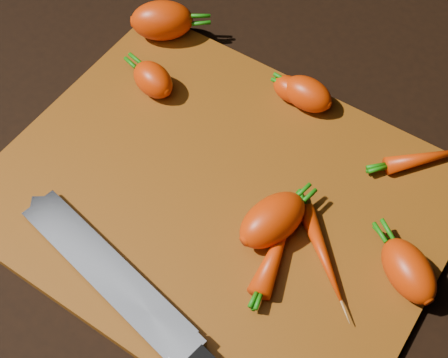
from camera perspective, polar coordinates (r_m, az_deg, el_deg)
The scene contains 12 objects.
ground at distance 0.73m, azimuth -0.44°, elevation -2.07°, with size 2.00×2.00×0.01m, color black.
cutting_board at distance 0.72m, azimuth -0.44°, elevation -1.61°, with size 0.50×0.40×0.01m, color brown.
carrot_0 at distance 0.86m, azimuth -5.69°, elevation 14.23°, with size 0.08×0.05×0.05m, color #C13107.
carrot_1 at distance 0.79m, azimuth -6.51°, elevation 9.01°, with size 0.06×0.04×0.04m, color #C13107.
carrot_2 at distance 0.67m, azimuth 4.47°, elevation -3.75°, with size 0.08×0.05×0.05m, color #C13107.
carrot_3 at distance 0.78m, azimuth 7.62°, elevation 7.72°, with size 0.06×0.04×0.04m, color #C13107.
carrot_4 at distance 0.79m, azimuth 6.09°, elevation 8.15°, with size 0.05×0.03×0.03m, color #C13107.
carrot_5 at distance 0.67m, azimuth 16.52°, elevation -8.04°, with size 0.08×0.04×0.04m, color #C13107.
carrot_6 at distance 0.76m, azimuth 18.05°, elevation 1.86°, with size 0.10×0.02×0.02m, color #C13107.
carrot_7 at distance 0.67m, azimuth 8.97°, elevation -6.67°, with size 0.11×0.02×0.02m, color #C13107.
carrot_8 at distance 0.66m, azimuth 4.70°, elevation -6.77°, with size 0.10×0.03×0.03m, color #C13107.
knife at distance 0.66m, azimuth -9.51°, elevation -9.42°, with size 0.38×0.10×0.02m.
Camera 1 is at (0.21, -0.31, 0.62)m, focal length 50.00 mm.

